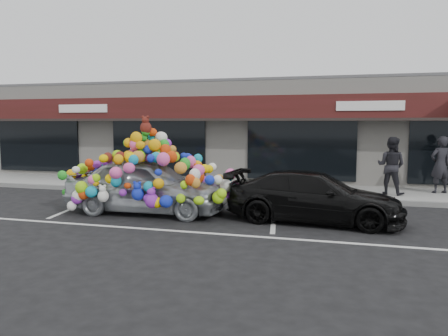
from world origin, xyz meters
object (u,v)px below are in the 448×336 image
(pedestrian_a, at_px, (440,165))
(pedestrian_b, at_px, (391,166))
(toy_car, at_px, (147,180))
(black_sedan, at_px, (314,197))

(pedestrian_a, bearing_deg, pedestrian_b, -0.39)
(toy_car, height_order, pedestrian_a, toy_car)
(toy_car, relative_size, pedestrian_a, 2.49)
(toy_car, height_order, black_sedan, toy_car)
(pedestrian_b, bearing_deg, toy_car, 54.95)
(black_sedan, xyz_separation_m, pedestrian_b, (2.23, 4.14, 0.46))
(pedestrian_b, bearing_deg, pedestrian_a, -133.86)
(toy_car, xyz_separation_m, black_sedan, (4.61, 0.13, -0.30))
(black_sedan, height_order, pedestrian_a, pedestrian_a)
(toy_car, xyz_separation_m, pedestrian_b, (6.84, 4.27, 0.16))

